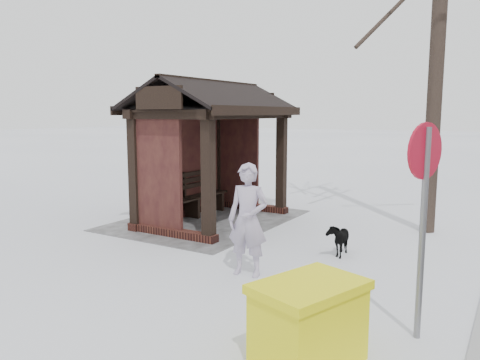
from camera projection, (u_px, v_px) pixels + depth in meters
name	position (u px, v px, depth m)	size (l,w,h in m)	color
ground	(214.00, 221.00, 10.38)	(120.00, 120.00, 0.00)	white
trampled_patch	(207.00, 220.00, 10.48)	(4.20, 3.20, 0.02)	gray
bus_shelter	(208.00, 123.00, 10.16)	(3.60, 2.40, 3.09)	#381814
pedestrian	(248.00, 220.00, 6.84)	(0.61, 0.40, 1.67)	#AB9EB9
dog	(338.00, 238.00, 7.90)	(0.30, 0.67, 0.56)	black
grit_bin	(309.00, 322.00, 4.44)	(1.23, 1.02, 0.81)	yellow
road_sign	(424.00, 184.00, 4.78)	(0.56, 0.24, 2.29)	slate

